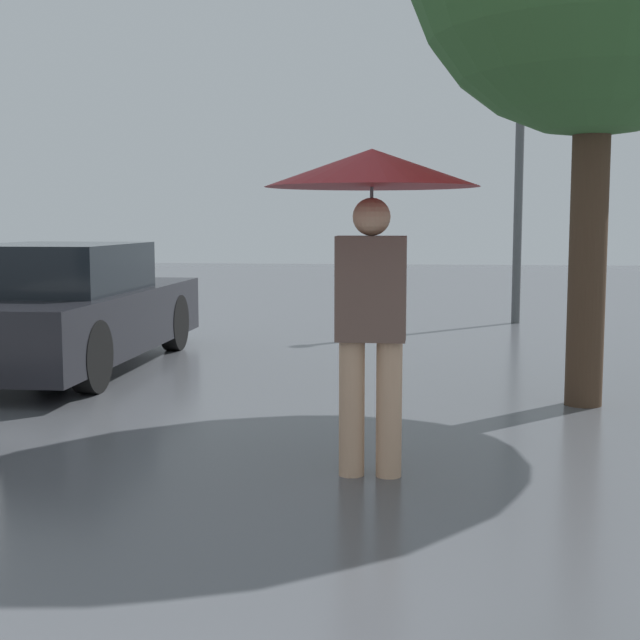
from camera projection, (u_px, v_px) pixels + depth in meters
name	position (u px, v px, depth m)	size (l,w,h in m)	color
pedestrian	(372.00, 206.00, 5.07)	(1.23, 1.23, 1.90)	tan
parked_car_farthest	(65.00, 310.00, 9.01)	(1.68, 4.20, 1.26)	black
street_lamp	(520.00, 152.00, 12.75)	(0.25, 0.25, 4.31)	#515456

